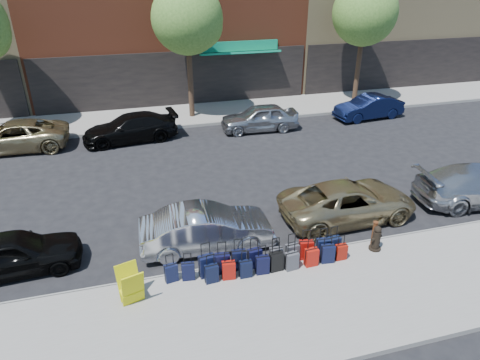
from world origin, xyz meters
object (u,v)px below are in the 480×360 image
object	(u,v)px
car_far_1	(130,128)
tree_right	(367,15)
suitcase_front_5	(255,258)
bollard	(374,233)
car_near_0	(13,253)
car_far_0	(14,136)
tree_center	(190,20)
car_near_2	(348,201)
car_far_3	(369,107)
display_rack	(131,285)
car_far_2	(260,118)
car_near_1	(207,228)
fire_hydrant	(376,239)

from	to	relation	value
car_far_1	tree_right	bearing A→B (deg)	94.23
suitcase_front_5	bollard	bearing A→B (deg)	-6.78
car_near_0	car_far_0	bearing A→B (deg)	6.33
tree_center	car_far_0	size ratio (longest dim) A/B	1.45
suitcase_front_5	car_near_2	world-z (taller)	car_near_2
tree_right	car_far_1	distance (m)	15.25
tree_center	car_far_3	bearing A→B (deg)	-15.63
car_far_3	car_near_0	bearing A→B (deg)	-66.34
display_rack	car_far_1	distance (m)	12.12
tree_right	car_far_2	size ratio (longest dim) A/B	1.75
car_far_1	car_far_2	size ratio (longest dim) A/B	1.13
car_near_1	car_far_1	world-z (taller)	car_near_1
car_far_3	tree_center	bearing A→B (deg)	-111.39
car_near_0	car_far_2	distance (m)	14.16
suitcase_front_5	car_near_1	xyz separation A→B (m)	(-1.11, 1.54, 0.24)
fire_hydrant	display_rack	distance (m)	7.41
car_near_1	car_far_1	bearing A→B (deg)	12.36
car_far_1	car_far_2	xyz separation A→B (m)	(6.78, -0.26, 0.03)
car_near_0	car_near_2	size ratio (longest dim) A/B	0.78
suitcase_front_5	fire_hydrant	distance (m)	3.88
tree_right	suitcase_front_5	xyz separation A→B (m)	(-11.22, -14.28, -4.96)
suitcase_front_5	car_near_2	bearing A→B (deg)	18.42
tree_right	car_near_1	world-z (taller)	tree_right
tree_center	display_rack	distance (m)	16.11
fire_hydrant	bollard	bearing A→B (deg)	58.13
car_near_1	car_far_3	xyz separation A→B (m)	(11.58, 10.00, -0.02)
suitcase_front_5	display_rack	size ratio (longest dim) A/B	0.93
display_rack	car_far_1	bearing A→B (deg)	71.54
car_far_2	bollard	bearing A→B (deg)	3.91
display_rack	car_far_1	world-z (taller)	car_far_1
display_rack	car_far_0	world-z (taller)	car_far_0
tree_center	fire_hydrant	distance (m)	15.57
car_near_1	car_far_3	bearing A→B (deg)	-47.60
tree_center	bollard	xyz separation A→B (m)	(3.20, -14.24, -4.82)
car_near_1	car_far_1	size ratio (longest dim) A/B	0.89
bollard	car_far_0	size ratio (longest dim) A/B	0.17
tree_right	car_far_2	xyz separation A→B (m)	(-7.46, -2.95, -4.70)
suitcase_front_5	car_near_0	distance (m)	7.00
car_near_0	car_far_1	xyz separation A→B (m)	(3.73, 9.75, 0.04)
car_far_3	car_far_1	bearing A→B (deg)	-95.92
bollard	car_far_2	world-z (taller)	car_far_2
suitcase_front_5	car_near_0	size ratio (longest dim) A/B	0.26
bollard	display_rack	xyz separation A→B (m)	(-7.45, -0.56, 0.07)
display_rack	car_near_2	bearing A→B (deg)	1.98
suitcase_front_5	display_rack	bearing A→B (deg)	-178.92
car_near_2	car_far_2	distance (m)	9.39
tree_center	fire_hydrant	size ratio (longest dim) A/B	8.70
bollard	car_near_2	bearing A→B (deg)	86.68
car_near_0	car_far_1	distance (m)	10.44
car_far_0	car_near_1	bearing A→B (deg)	37.44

